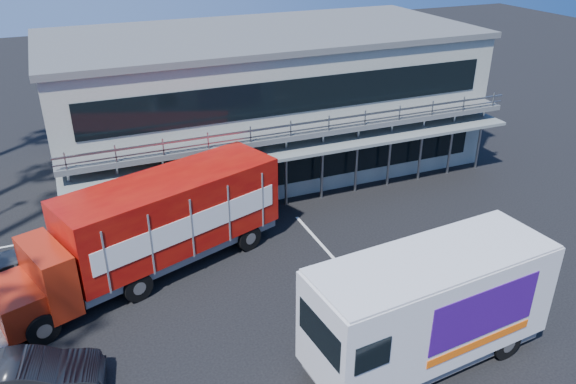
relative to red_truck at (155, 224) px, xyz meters
name	(u,v)px	position (x,y,z in m)	size (l,w,h in m)	color
ground	(337,334)	(4.73, -6.15, -2.07)	(120.00, 120.00, 0.00)	black
building	(263,99)	(7.73, 8.79, 1.58)	(22.40, 12.00, 7.30)	gray
red_truck	(155,224)	(0.00, 0.00, 0.00)	(11.40, 6.15, 3.77)	#9A1F0C
white_van	(429,307)	(6.72, -8.19, -0.06)	(7.96, 3.30, 3.80)	silver
parked_car_b	(29,379)	(-4.77, -5.12, -1.38)	(1.46, 4.19, 1.38)	black
parked_car_e	(27,266)	(-4.77, 1.05, -1.31)	(1.79, 4.45, 1.52)	slate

